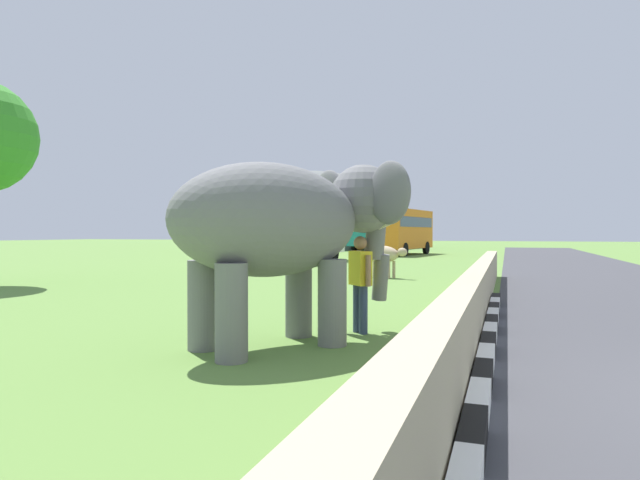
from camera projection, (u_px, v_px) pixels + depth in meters
name	position (u px, v px, depth m)	size (l,w,h in m)	color
striped_curb	(481.00, 389.00, 5.44)	(16.20, 0.20, 0.24)	white
barrier_parapet	(467.00, 316.00, 7.75)	(28.00, 0.36, 1.00)	tan
elephant	(289.00, 223.00, 8.16)	(3.95, 3.58, 2.87)	slate
person_handler	(360.00, 279.00, 9.11)	(0.50, 0.50, 1.66)	navy
bus_white	(296.00, 226.00, 30.61)	(9.14, 3.18, 3.50)	silver
bus_orange	(402.00, 228.00, 41.65)	(8.31, 3.80, 3.50)	orange
bus_teal	(376.00, 229.00, 52.47)	(9.92, 3.28, 3.50)	teal
cow_near	(382.00, 255.00, 20.38)	(1.11, 1.91, 1.23)	tan
hill_east	(313.00, 247.00, 64.93)	(32.97, 26.38, 18.20)	slate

